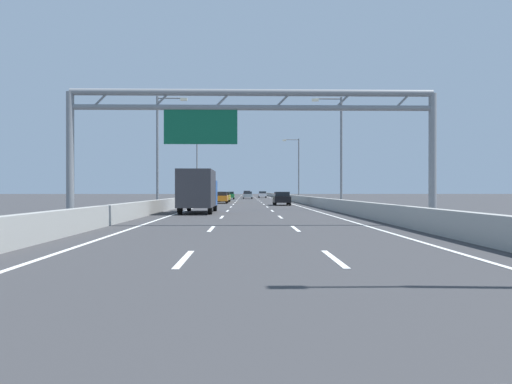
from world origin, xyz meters
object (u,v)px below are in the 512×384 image
object	(u,v)px
green_car	(230,195)
box_truck	(198,190)
streetlamp_right_far	(297,166)
silver_car	(248,195)
sign_gantry	(246,121)
red_car	(247,194)
white_car	(262,194)
streetlamp_left_mid	(160,146)
streetlamp_right_mid	(339,146)
yellow_car	(224,197)
orange_car	(221,197)
streetlamp_left_far	(199,166)
black_car	(282,198)

from	to	relation	value
green_car	box_truck	bearing A→B (deg)	-90.45
streetlamp_right_far	silver_car	size ratio (longest dim) A/B	2.05
sign_gantry	red_car	size ratio (longest dim) A/B	3.91
white_car	silver_car	bearing A→B (deg)	-103.72
streetlamp_left_mid	green_car	distance (m)	50.38
streetlamp_right_mid	silver_car	xyz separation A→B (m)	(-7.42, 55.01, -4.65)
red_car	yellow_car	bearing A→B (deg)	-94.12
streetlamp_right_mid	red_car	xyz separation A→B (m)	(-7.53, 76.75, -4.60)
orange_car	red_car	world-z (taller)	red_car
streetlamp_left_mid	streetlamp_left_far	size ratio (longest dim) A/B	1.00
streetlamp_left_far	red_car	xyz separation A→B (m)	(7.40, 44.40, -4.60)
streetlamp_left_far	yellow_car	size ratio (longest dim) A/B	2.24
sign_gantry	silver_car	distance (m)	72.95
streetlamp_right_mid	orange_car	xyz separation A→B (m)	(-11.01, 21.25, -4.63)
green_car	black_car	world-z (taller)	black_car
streetlamp_right_mid	white_car	distance (m)	69.20
white_car	red_car	distance (m)	8.57
sign_gantry	silver_car	size ratio (longest dim) A/B	3.72
sign_gantry	streetlamp_left_mid	world-z (taller)	streetlamp_left_mid
sign_gantry	box_truck	xyz separation A→B (m)	(-3.50, 12.77, -3.20)
streetlamp_left_mid	streetlamp_left_far	distance (m)	32.35
streetlamp_left_mid	orange_car	distance (m)	22.10
yellow_car	streetlamp_right_far	bearing A→B (deg)	14.52
sign_gantry	streetlamp_right_mid	distance (m)	19.45
white_car	streetlamp_left_mid	bearing A→B (deg)	-98.99
streetlamp_right_mid	streetlamp_right_far	bearing A→B (deg)	90.00
white_car	red_car	world-z (taller)	red_car
streetlamp_right_far	orange_car	xyz separation A→B (m)	(-11.01, -11.10, -4.63)
streetlamp_right_far	box_truck	size ratio (longest dim) A/B	1.26
streetlamp_left_mid	sign_gantry	bearing A→B (deg)	-68.11
sign_gantry	black_car	world-z (taller)	sign_gantry
green_car	streetlamp_right_mid	bearing A→B (deg)	-77.76
orange_car	green_car	xyz separation A→B (m)	(0.16, 28.74, -0.03)
streetlamp_left_far	red_car	size ratio (longest dim) A/B	2.15
black_car	silver_car	bearing A→B (deg)	94.94
silver_car	sign_gantry	bearing A→B (deg)	-90.28
streetlamp_left_mid	orange_car	xyz separation A→B (m)	(3.92, 21.25, -4.63)
streetlamp_left_mid	green_car	xyz separation A→B (m)	(4.09, 49.99, -4.67)
streetlamp_left_far	red_car	world-z (taller)	streetlamp_left_far
box_truck	white_car	bearing A→B (deg)	84.40
white_car	yellow_car	bearing A→B (deg)	-99.95
silver_car	red_car	bearing A→B (deg)	90.29
black_car	red_car	world-z (taller)	red_car
box_truck	green_car	bearing A→B (deg)	89.55
streetlamp_left_far	green_car	bearing A→B (deg)	76.96
streetlamp_left_mid	streetlamp_right_far	size ratio (longest dim) A/B	1.00
white_car	sign_gantry	bearing A→B (deg)	-92.47
sign_gantry	green_car	distance (m)	68.01
sign_gantry	streetlamp_left_far	world-z (taller)	streetlamp_left_far
streetlamp_right_far	orange_car	size ratio (longest dim) A/B	2.03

